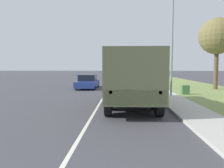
# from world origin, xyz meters

# --- Properties ---
(ground_plane) EXTENTS (180.00, 180.00, 0.00)m
(ground_plane) POSITION_xyz_m (0.00, 40.00, 0.00)
(ground_plane) COLOR #424247
(lane_centre_stripe) EXTENTS (0.12, 120.00, 0.00)m
(lane_centre_stripe) POSITION_xyz_m (0.00, 40.00, 0.00)
(lane_centre_stripe) COLOR silver
(lane_centre_stripe) RESTS_ON ground
(sidewalk_right) EXTENTS (1.80, 120.00, 0.12)m
(sidewalk_right) POSITION_xyz_m (4.50, 40.00, 0.06)
(sidewalk_right) COLOR beige
(sidewalk_right) RESTS_ON ground
(grass_strip_right) EXTENTS (7.00, 120.00, 0.02)m
(grass_strip_right) POSITION_xyz_m (8.90, 40.00, 0.01)
(grass_strip_right) COLOR olive
(grass_strip_right) RESTS_ON ground
(military_truck) EXTENTS (2.47, 6.70, 2.88)m
(military_truck) POSITION_xyz_m (1.78, 11.14, 1.65)
(military_truck) COLOR #545B3D
(military_truck) RESTS_ON ground
(car_nearest_ahead) EXTENTS (1.87, 4.84, 1.37)m
(car_nearest_ahead) POSITION_xyz_m (-2.08, 21.47, 0.63)
(car_nearest_ahead) COLOR navy
(car_nearest_ahead) RESTS_ON ground
(car_second_ahead) EXTENTS (1.81, 4.72, 1.72)m
(car_second_ahead) POSITION_xyz_m (1.78, 35.16, 0.77)
(car_second_ahead) COLOR silver
(car_second_ahead) RESTS_ON ground
(lamp_post) EXTENTS (1.69, 0.24, 7.72)m
(lamp_post) POSITION_xyz_m (4.56, 15.12, 4.66)
(lamp_post) COLOR gray
(lamp_post) RESTS_ON sidewalk_right
(tree_mid_right) EXTENTS (3.40, 3.40, 6.71)m
(tree_mid_right) POSITION_xyz_m (10.27, 20.92, 4.98)
(tree_mid_right) COLOR brown
(tree_mid_right) RESTS_ON grass_strip_right
(utility_box) EXTENTS (0.55, 0.45, 0.70)m
(utility_box) POSITION_xyz_m (6.20, 16.69, 0.37)
(utility_box) COLOR #3D7042
(utility_box) RESTS_ON grass_strip_right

